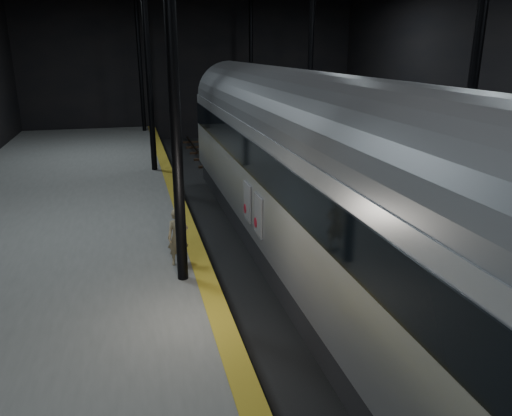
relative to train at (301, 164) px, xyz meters
name	(u,v)px	position (x,y,z in m)	size (l,w,h in m)	color
ground	(282,243)	(0.00, 1.80, -3.20)	(44.00, 44.00, 0.00)	black
platform_left	(49,251)	(-7.50, 1.80, -2.70)	(9.00, 43.80, 1.00)	#575755
platform_right	(471,213)	(7.50, 1.80, -2.70)	(9.00, 43.80, 1.00)	#575755
tactile_strip	(186,224)	(-3.25, 1.80, -2.20)	(0.50, 43.80, 0.01)	olive
track	(282,241)	(0.00, 1.80, -3.14)	(2.40, 43.00, 0.24)	#3F3328
train	(301,164)	(0.00, 0.00, 0.00)	(3.21, 21.48, 5.74)	#9B9DA3
woman	(178,237)	(-3.80, -1.30, -1.45)	(0.55, 0.36, 1.50)	tan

